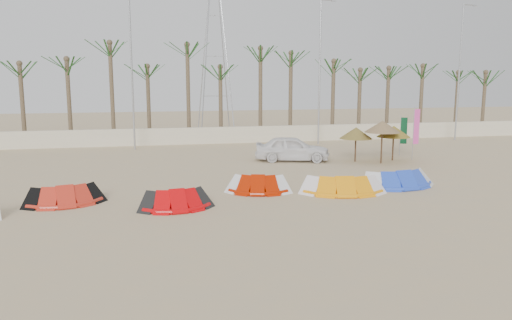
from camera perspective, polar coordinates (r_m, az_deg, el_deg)
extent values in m
plane|color=tan|center=(18.37, 3.96, -7.04)|extent=(120.00, 120.00, 0.00)
cube|color=beige|center=(39.48, -4.89, 2.83)|extent=(60.00, 0.30, 1.30)
cylinder|color=brown|center=(41.46, -24.90, 5.91)|extent=(0.32, 0.32, 6.50)
ellipsoid|color=#194719|center=(41.43, -25.22, 10.39)|extent=(4.00, 4.00, 2.40)
cylinder|color=brown|center=(40.46, -10.88, 6.55)|extent=(0.32, 0.32, 6.50)
ellipsoid|color=#194719|center=(40.44, -11.02, 11.15)|extent=(4.00, 4.00, 2.40)
cylinder|color=brown|center=(41.90, 3.02, 6.80)|extent=(0.32, 0.32, 6.50)
ellipsoid|color=#194719|center=(41.87, 3.06, 11.25)|extent=(4.00, 4.00, 2.40)
cylinder|color=brown|center=(45.54, 15.34, 6.70)|extent=(0.32, 0.32, 6.50)
ellipsoid|color=#194719|center=(45.52, 15.52, 10.78)|extent=(4.00, 4.00, 2.40)
cylinder|color=brown|center=(49.73, 23.61, 6.45)|extent=(0.32, 0.32, 6.50)
ellipsoid|color=#194719|center=(49.71, 23.86, 10.19)|extent=(4.00, 4.00, 2.40)
cylinder|color=#A5A8AD|center=(36.92, -14.00, 9.66)|extent=(0.14, 0.14, 11.00)
cylinder|color=#A5A8AD|center=(39.10, 7.28, 9.84)|extent=(0.14, 0.14, 11.00)
cylinder|color=#A5A8AD|center=(39.68, 8.17, 17.65)|extent=(1.00, 0.08, 0.08)
cube|color=#A5A8AD|center=(39.84, 8.87, 17.52)|extent=(0.35, 0.14, 0.10)
cylinder|color=#A5A8AD|center=(44.53, 22.20, 9.18)|extent=(0.14, 0.14, 11.00)
cylinder|color=#A5A8AD|center=(45.17, 23.20, 15.99)|extent=(1.00, 0.08, 0.08)
cube|color=#A5A8AD|center=(45.45, 23.73, 15.85)|extent=(0.35, 0.14, 0.10)
cylinder|color=red|center=(22.06, -20.97, -4.57)|extent=(2.79, 0.89, 0.20)
cube|color=black|center=(22.36, -24.18, -4.20)|extent=(0.85, 1.21, 0.40)
cube|color=black|center=(21.96, -17.67, -4.05)|extent=(0.85, 1.21, 0.40)
cylinder|color=red|center=(20.15, -9.05, -5.35)|extent=(2.57, 0.55, 0.20)
cube|color=black|center=(20.19, -12.36, -4.98)|extent=(0.74, 1.17, 0.40)
cube|color=black|center=(20.30, -5.80, -4.73)|extent=(0.74, 1.17, 0.40)
cylinder|color=#A61900|center=(22.70, 0.26, -3.54)|extent=(2.51, 0.89, 0.20)
cube|color=white|center=(22.55, -2.66, -3.25)|extent=(0.88, 1.22, 0.40)
cube|color=white|center=(23.03, 3.00, -2.98)|extent=(0.88, 1.22, 0.40)
cylinder|color=#FF960B|center=(22.91, 9.88, -3.56)|extent=(3.42, 0.81, 0.20)
cube|color=white|center=(22.44, 6.12, -3.35)|extent=(0.79, 1.19, 0.40)
cube|color=white|center=(23.58, 13.30, -2.93)|extent=(0.79, 1.19, 0.40)
cylinder|color=blue|center=(24.88, 16.03, -2.75)|extent=(3.43, 0.65, 0.20)
cube|color=silver|center=(24.26, 12.72, -2.56)|extent=(0.74, 1.17, 0.40)
cube|color=silver|center=(25.69, 18.99, -2.18)|extent=(0.74, 1.17, 0.40)
cylinder|color=#4C331E|center=(31.47, 11.31, 1.65)|extent=(0.10, 0.10, 2.05)
cone|color=olive|center=(31.37, 11.35, 3.05)|extent=(2.04, 2.04, 0.70)
cylinder|color=#4C331E|center=(31.15, 14.17, 1.90)|extent=(0.10, 0.10, 2.51)
cone|color=#94744D|center=(31.04, 14.25, 3.73)|extent=(2.16, 2.16, 0.70)
cylinder|color=#4C331E|center=(32.50, 15.40, 1.78)|extent=(0.10, 0.10, 2.08)
cone|color=olive|center=(32.41, 15.46, 3.17)|extent=(2.09, 2.09, 0.70)
cylinder|color=#A5A8AD|center=(33.01, 17.53, 2.94)|extent=(0.04, 0.04, 3.40)
cube|color=#E946A9|center=(33.07, 17.90, 3.64)|extent=(0.42, 0.07, 2.21)
cylinder|color=#A5A8AD|center=(34.67, 16.15, 2.72)|extent=(0.04, 0.04, 2.69)
cube|color=#073E1E|center=(34.74, 16.50, 3.25)|extent=(0.39, 0.19, 1.75)
imported|color=white|center=(31.24, 4.17, 1.32)|extent=(4.94, 2.99, 1.57)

